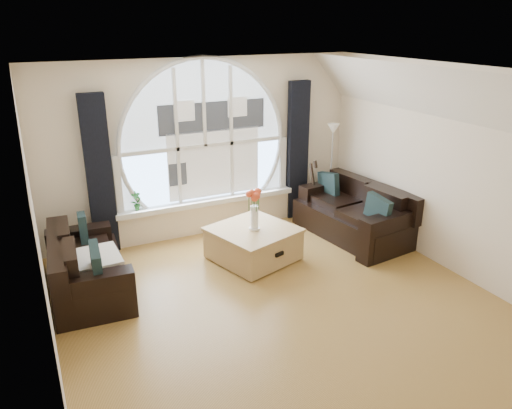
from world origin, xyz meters
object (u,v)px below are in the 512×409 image
(sofa_right, at_px, (353,212))
(coffee_chest, at_px, (253,242))
(vase_flowers, at_px, (254,203))
(floor_lamp, at_px, (331,171))
(sofa_left, at_px, (87,262))
(guitar, at_px, (311,190))
(potted_plant, at_px, (136,201))

(sofa_right, relative_size, coffee_chest, 1.78)
(vase_flowers, xyz_separation_m, floor_lamp, (1.92, 1.01, -0.06))
(sofa_right, xyz_separation_m, floor_lamp, (0.18, 0.91, 0.40))
(sofa_left, xyz_separation_m, guitar, (3.73, 0.83, 0.13))
(coffee_chest, relative_size, potted_plant, 3.52)
(coffee_chest, xyz_separation_m, vase_flowers, (-0.00, -0.04, 0.61))
(coffee_chest, distance_m, floor_lamp, 2.22)
(coffee_chest, distance_m, guitar, 1.79)
(sofa_right, relative_size, guitar, 1.76)
(floor_lamp, distance_m, guitar, 0.50)
(sofa_right, xyz_separation_m, potted_plant, (-3.09, 1.14, 0.30))
(potted_plant, bearing_deg, floor_lamp, -4.00)
(vase_flowers, bearing_deg, coffee_chest, 88.03)
(sofa_left, height_order, coffee_chest, sofa_left)
(vase_flowers, distance_m, guitar, 1.82)
(coffee_chest, height_order, vase_flowers, vase_flowers)
(sofa_right, height_order, potted_plant, potted_plant)
(vase_flowers, relative_size, guitar, 0.66)
(guitar, bearing_deg, vase_flowers, -171.90)
(vase_flowers, relative_size, potted_plant, 2.35)
(sofa_right, height_order, guitar, guitar)
(floor_lamp, relative_size, guitar, 1.51)
(sofa_left, height_order, potted_plant, potted_plant)
(sofa_right, height_order, vase_flowers, vase_flowers)
(sofa_left, distance_m, vase_flowers, 2.28)
(coffee_chest, bearing_deg, sofa_right, -15.23)
(guitar, height_order, potted_plant, guitar)
(potted_plant, bearing_deg, guitar, -5.53)
(vase_flowers, relative_size, floor_lamp, 0.44)
(coffee_chest, xyz_separation_m, potted_plant, (-1.34, 1.20, 0.44))
(sofa_left, distance_m, sofa_right, 3.97)
(floor_lamp, height_order, potted_plant, floor_lamp)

